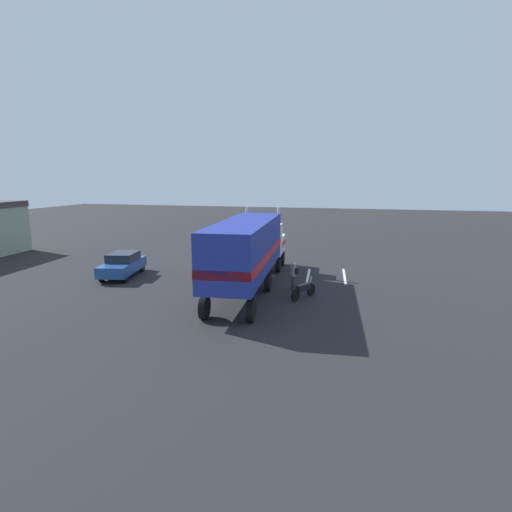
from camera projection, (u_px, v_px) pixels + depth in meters
ground_plane at (264, 267)px, 30.21m from camera, size 120.00×120.00×0.00m
lane_stripe_near at (308, 276)px, 27.42m from camera, size 4.40×0.52×0.01m
lane_stripe_mid at (344, 276)px, 27.41m from camera, size 4.40×0.51×0.01m
semi_truck at (249, 247)px, 23.71m from camera, size 14.32×3.91×4.50m
person_bystander at (294, 275)px, 23.98m from camera, size 0.36×0.47×1.63m
parked_car at (123, 264)px, 27.29m from camera, size 4.66×2.59×1.57m
motorcycle at (304, 290)px, 22.38m from camera, size 1.92×1.07×1.12m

